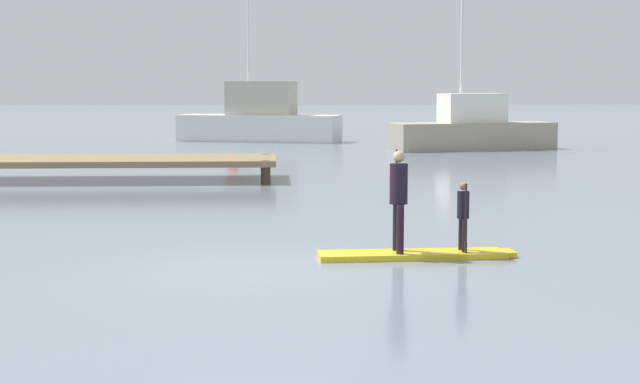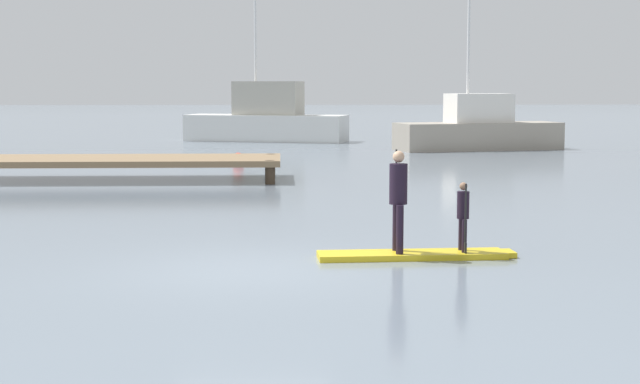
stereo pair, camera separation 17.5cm
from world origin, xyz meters
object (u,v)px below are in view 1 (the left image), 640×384
paddler_child_solo (463,213)px  motor_boat_small_navy (260,119)px  paddler_adult (399,194)px  paddleboard_near (416,255)px  mooring_buoy_mid (233,158)px  fishing_boat_green_midground (472,130)px

paddler_child_solo → motor_boat_small_navy: bearing=96.5°
paddler_adult → motor_boat_small_navy: motor_boat_small_navy is taller
paddleboard_near → mooring_buoy_mid: (-3.77, 18.94, 0.16)m
mooring_buoy_mid → paddler_adult: bearing=-79.6°
paddler_child_solo → fishing_boat_green_midground: fishing_boat_green_midground is taller
paddler_child_solo → fishing_boat_green_midground: bearing=77.8°
fishing_boat_green_midground → motor_boat_small_navy: motor_boat_small_navy is taller
fishing_boat_green_midground → mooring_buoy_mid: 12.59m
paddleboard_near → motor_boat_small_navy: motor_boat_small_navy is taller
paddler_adult → motor_boat_small_navy: bearing=94.6°
paddler_adult → fishing_boat_green_midground: size_ratio=0.22×
paddler_child_solo → motor_boat_small_navy: size_ratio=0.14×
paddler_child_solo → mooring_buoy_mid: size_ratio=2.78×
motor_boat_small_navy → mooring_buoy_mid: (-0.83, -14.01, -0.89)m
paddler_child_solo → motor_boat_small_navy: (-3.73, 32.92, 0.35)m
mooring_buoy_mid → paddleboard_near: bearing=-78.7°
fishing_boat_green_midground → motor_boat_small_navy: bearing=144.6°
paddler_adult → fishing_boat_green_midground: bearing=75.6°
paddler_adult → paddleboard_near: bearing=1.8°
mooring_buoy_mid → paddler_child_solo: bearing=-76.5°
motor_boat_small_navy → paddler_adult: bearing=-85.4°
paddler_child_solo → mooring_buoy_mid: 19.46m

